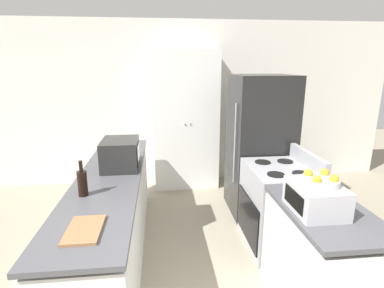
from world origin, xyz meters
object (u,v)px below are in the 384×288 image
refrigerator (259,146)px  microwave (121,154)px  stove (278,206)px  toaster_oven (316,198)px  wine_bottle (82,183)px  fruit_bowl (320,180)px  pantry_cabinet (186,121)px

refrigerator → microwave: refrigerator is taller
stove → toaster_oven: bearing=-97.9°
wine_bottle → toaster_oven: (1.75, -0.46, -0.01)m
microwave → fruit_bowl: (1.54, -1.13, 0.10)m
refrigerator → pantry_cabinet: bearing=131.9°
stove → refrigerator: refrigerator is taller
toaster_oven → fruit_bowl: size_ratio=1.57×
toaster_oven → fruit_bowl: 0.14m
microwave → stove: bearing=-6.7°
pantry_cabinet → fruit_bowl: size_ratio=8.19×
wine_bottle → fruit_bowl: (1.76, -0.47, 0.13)m
stove → microwave: (-1.65, 0.19, 0.58)m
microwave → toaster_oven: microwave is taller
refrigerator → fruit_bowl: size_ratio=6.89×
toaster_oven → fruit_bowl: bearing=-15.8°
refrigerator → toaster_oven: size_ratio=4.39×
pantry_cabinet → stove: pantry_cabinet is taller
refrigerator → fruit_bowl: refrigerator is taller
refrigerator → fruit_bowl: (-0.15, -1.76, 0.23)m
stove → microwave: bearing=173.3°
refrigerator → toaster_oven: (-0.17, -1.76, 0.09)m
microwave → pantry_cabinet: bearing=63.0°
microwave → toaster_oven: 1.89m
pantry_cabinet → microwave: (-0.82, -1.60, -0.04)m
pantry_cabinet → stove: 2.07m
toaster_oven → fruit_bowl: (0.02, -0.01, 0.14)m
stove → toaster_oven: 1.08m
fruit_bowl → wine_bottle: bearing=165.1°
stove → fruit_bowl: bearing=-96.8°
pantry_cabinet → toaster_oven: pantry_cabinet is taller
toaster_oven → wine_bottle: bearing=165.2°
wine_bottle → toaster_oven: wine_bottle is taller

